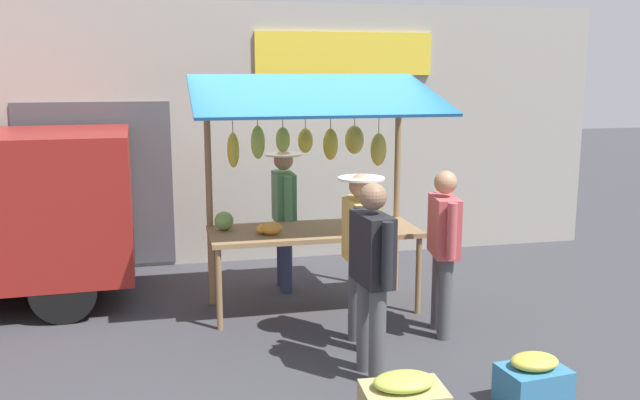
{
  "coord_description": "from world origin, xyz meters",
  "views": [
    {
      "loc": [
        1.51,
        6.91,
        2.54
      ],
      "look_at": [
        0.0,
        0.3,
        1.25
      ],
      "focal_mm": 38.53,
      "sensor_mm": 36.0,
      "label": 1
    }
  ],
  "objects_px": {
    "vendor_with_sunhat": "(284,208)",
    "shopper_in_grey_tee": "(372,267)",
    "shopper_with_ponytail": "(444,241)",
    "market_stall": "(311,166)",
    "shopper_with_shopping_bag": "(360,246)",
    "produce_crate_side": "(533,382)"
  },
  "relations": [
    {
      "from": "shopper_with_shopping_bag",
      "to": "shopper_in_grey_tee",
      "type": "xyz_separation_m",
      "value": [
        0.1,
        0.67,
        -0.0
      ]
    },
    {
      "from": "shopper_with_ponytail",
      "to": "shopper_with_shopping_bag",
      "type": "height_order",
      "value": "shopper_with_shopping_bag"
    },
    {
      "from": "shopper_with_shopping_bag",
      "to": "produce_crate_side",
      "type": "relative_size",
      "value": 3.07
    },
    {
      "from": "shopper_with_ponytail",
      "to": "shopper_in_grey_tee",
      "type": "xyz_separation_m",
      "value": [
        0.95,
        0.77,
        0.03
      ]
    },
    {
      "from": "vendor_with_sunhat",
      "to": "shopper_with_ponytail",
      "type": "height_order",
      "value": "vendor_with_sunhat"
    },
    {
      "from": "shopper_in_grey_tee",
      "to": "produce_crate_side",
      "type": "bearing_deg",
      "value": -130.64
    },
    {
      "from": "market_stall",
      "to": "shopper_with_ponytail",
      "type": "height_order",
      "value": "market_stall"
    },
    {
      "from": "vendor_with_sunhat",
      "to": "shopper_in_grey_tee",
      "type": "distance_m",
      "value": 2.51
    },
    {
      "from": "market_stall",
      "to": "vendor_with_sunhat",
      "type": "xyz_separation_m",
      "value": [
        0.18,
        -0.69,
        -0.59
      ]
    },
    {
      "from": "shopper_with_shopping_bag",
      "to": "shopper_in_grey_tee",
      "type": "bearing_deg",
      "value": 170.22
    },
    {
      "from": "market_stall",
      "to": "shopper_with_ponytail",
      "type": "relative_size",
      "value": 1.55
    },
    {
      "from": "shopper_in_grey_tee",
      "to": "produce_crate_side",
      "type": "xyz_separation_m",
      "value": [
        -1.07,
        0.76,
        -0.77
      ]
    },
    {
      "from": "market_stall",
      "to": "shopper_in_grey_tee",
      "type": "distance_m",
      "value": 1.9
    },
    {
      "from": "vendor_with_sunhat",
      "to": "shopper_with_ponytail",
      "type": "xyz_separation_m",
      "value": [
        -1.25,
        1.72,
        -0.04
      ]
    },
    {
      "from": "vendor_with_sunhat",
      "to": "shopper_with_ponytail",
      "type": "distance_m",
      "value": 2.13
    },
    {
      "from": "shopper_with_ponytail",
      "to": "shopper_with_shopping_bag",
      "type": "xyz_separation_m",
      "value": [
        0.86,
        0.1,
        0.03
      ]
    },
    {
      "from": "shopper_with_ponytail",
      "to": "shopper_in_grey_tee",
      "type": "relative_size",
      "value": 0.97
    },
    {
      "from": "shopper_with_shopping_bag",
      "to": "shopper_in_grey_tee",
      "type": "height_order",
      "value": "shopper_in_grey_tee"
    },
    {
      "from": "produce_crate_side",
      "to": "shopper_in_grey_tee",
      "type": "bearing_deg",
      "value": -35.56
    },
    {
      "from": "shopper_with_shopping_bag",
      "to": "shopper_in_grey_tee",
      "type": "relative_size",
      "value": 0.98
    },
    {
      "from": "market_stall",
      "to": "shopper_with_ponytail",
      "type": "bearing_deg",
      "value": 136.08
    },
    {
      "from": "market_stall",
      "to": "vendor_with_sunhat",
      "type": "distance_m",
      "value": 0.92
    }
  ]
}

